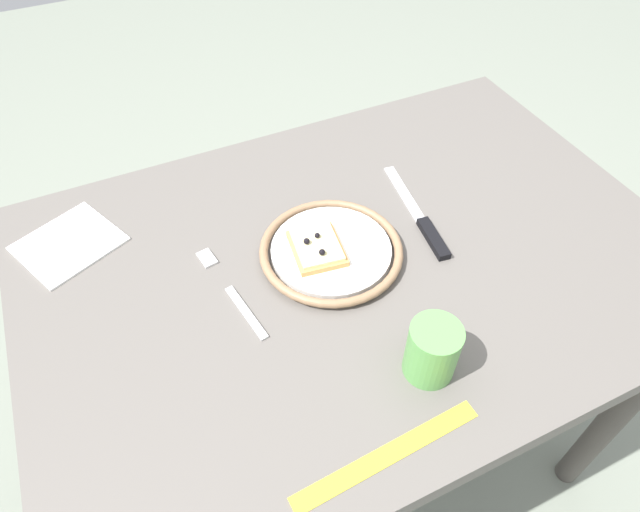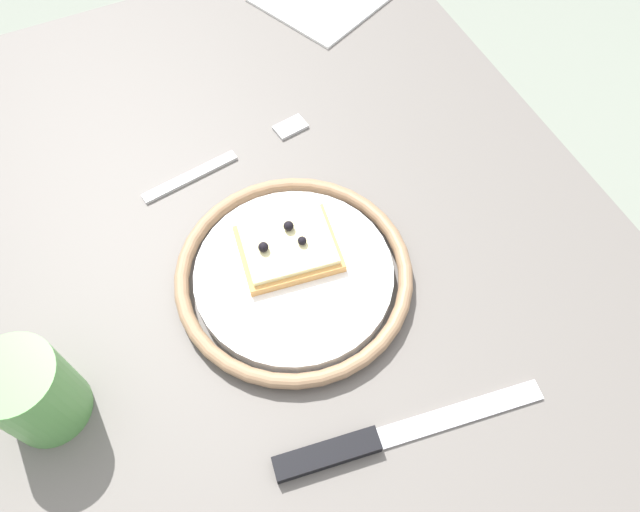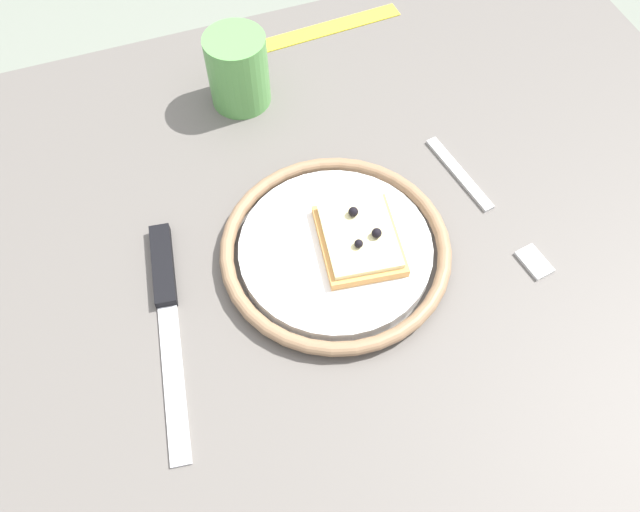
# 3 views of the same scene
# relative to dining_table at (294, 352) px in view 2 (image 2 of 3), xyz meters

# --- Properties ---
(ground_plane) EXTENTS (6.00, 6.00, 0.00)m
(ground_plane) POSITION_rel_dining_table_xyz_m (0.00, 0.00, -0.62)
(ground_plane) COLOR gray
(dining_table) EXTENTS (1.04, 0.72, 0.71)m
(dining_table) POSITION_rel_dining_table_xyz_m (0.00, 0.00, 0.00)
(dining_table) COLOR #5B5651
(dining_table) RESTS_ON ground_plane
(plate) EXTENTS (0.23, 0.23, 0.02)m
(plate) POSITION_rel_dining_table_xyz_m (-0.03, 0.02, 0.10)
(plate) COLOR white
(plate) RESTS_ON dining_table
(pizza_slice_near) EXTENTS (0.09, 0.10, 0.03)m
(pizza_slice_near) POSITION_rel_dining_table_xyz_m (-0.06, 0.02, 0.11)
(pizza_slice_near) COLOR #D0914C
(pizza_slice_near) RESTS_ON plate
(knife) EXTENTS (0.05, 0.24, 0.01)m
(knife) POSITION_rel_dining_table_xyz_m (0.13, 0.01, 0.09)
(knife) COLOR silver
(knife) RESTS_ON dining_table
(fork) EXTENTS (0.05, 0.20, 0.00)m
(fork) POSITION_rel_dining_table_xyz_m (-0.20, 0.02, 0.09)
(fork) COLOR silver
(fork) RESTS_ON dining_table
(cup) EXTENTS (0.07, 0.07, 0.09)m
(cup) POSITION_rel_dining_table_xyz_m (-0.01, -0.22, 0.13)
(cup) COLOR #599E4C
(cup) RESTS_ON dining_table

